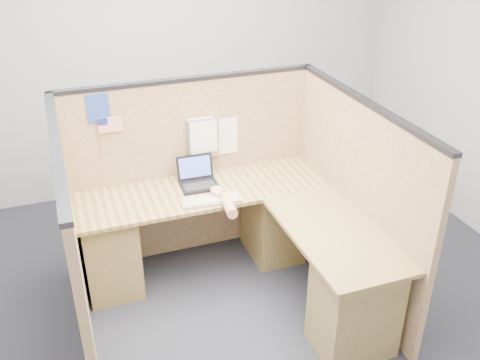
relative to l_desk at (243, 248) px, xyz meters
name	(u,v)px	position (x,y,z in m)	size (l,w,h in m)	color
floor	(232,319)	(-0.18, -0.29, -0.39)	(5.00, 5.00, 0.00)	black
wall_back	(155,54)	(-0.18, 1.96, 1.01)	(5.00, 5.00, 0.00)	#AAAEB0
cubicle_partitions	(212,201)	(-0.18, 0.14, 0.38)	(2.06, 1.83, 1.53)	brown
l_desk	(243,248)	(0.00, 0.00, 0.00)	(1.95, 1.75, 0.73)	brown
laptop	(197,178)	(-0.20, 0.50, 0.39)	(0.29, 0.28, 0.21)	black
keyboard	(211,200)	(-0.18, 0.19, 0.35)	(0.45, 0.19, 0.03)	gray
mouse	(217,193)	(-0.11, 0.26, 0.36)	(0.12, 0.07, 0.05)	silver
hand_forearm	(225,200)	(-0.10, 0.11, 0.38)	(0.12, 0.41, 0.09)	tan
blue_poster	(98,108)	(-0.87, 0.68, 0.98)	(0.16, 0.00, 0.22)	#213E99
american_flag	(108,126)	(-0.82, 0.67, 0.84)	(0.18, 0.01, 0.32)	olive
file_holder	(203,138)	(-0.10, 0.66, 0.65)	(0.25, 0.05, 0.32)	slate
paper_left	(201,134)	(-0.11, 0.68, 0.67)	(0.22, 0.00, 0.27)	white
paper_right	(223,137)	(0.08, 0.68, 0.62)	(0.24, 0.00, 0.30)	white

